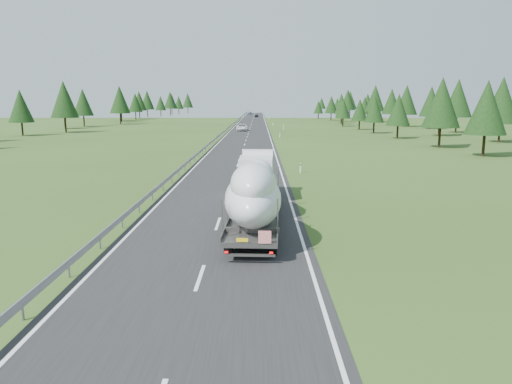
{
  "coord_description": "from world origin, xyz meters",
  "views": [
    {
      "loc": [
        2.38,
        -19.18,
        7.02
      ],
      "look_at": [
        2.21,
        9.17,
        1.86
      ],
      "focal_mm": 35.0,
      "sensor_mm": 36.0,
      "label": 1
    }
  ],
  "objects_px": {
    "boat_truck": "(256,187)",
    "distant_van": "(242,127)",
    "distant_car_dark": "(257,116)",
    "highway_sign": "(283,128)",
    "distant_car_blue": "(250,113)"
  },
  "relations": [
    {
      "from": "distant_car_blue",
      "to": "distant_car_dark",
      "type": "bearing_deg",
      "value": -91.61
    },
    {
      "from": "distant_van",
      "to": "distant_car_dark",
      "type": "distance_m",
      "value": 106.68
    },
    {
      "from": "boat_truck",
      "to": "distant_car_blue",
      "type": "bearing_deg",
      "value": 91.08
    },
    {
      "from": "highway_sign",
      "to": "distant_car_dark",
      "type": "height_order",
      "value": "highway_sign"
    },
    {
      "from": "highway_sign",
      "to": "distant_car_dark",
      "type": "bearing_deg",
      "value": 92.63
    },
    {
      "from": "boat_truck",
      "to": "distant_van",
      "type": "height_order",
      "value": "boat_truck"
    },
    {
      "from": "distant_car_dark",
      "to": "distant_car_blue",
      "type": "bearing_deg",
      "value": 99.58
    },
    {
      "from": "highway_sign",
      "to": "distant_car_dark",
      "type": "distance_m",
      "value": 129.07
    },
    {
      "from": "boat_truck",
      "to": "distant_car_blue",
      "type": "relative_size",
      "value": 4.48
    },
    {
      "from": "distant_car_dark",
      "to": "distant_car_blue",
      "type": "relative_size",
      "value": 0.95
    },
    {
      "from": "boat_truck",
      "to": "distant_car_dark",
      "type": "bearing_deg",
      "value": 90.27
    },
    {
      "from": "highway_sign",
      "to": "distant_car_dark",
      "type": "xyz_separation_m",
      "value": [
        -5.92,
        128.92,
        -1.15
      ]
    },
    {
      "from": "distant_car_dark",
      "to": "distant_car_blue",
      "type": "xyz_separation_m",
      "value": [
        -3.81,
        51.58,
        0.01
      ]
    },
    {
      "from": "highway_sign",
      "to": "distant_van",
      "type": "relative_size",
      "value": 0.44
    },
    {
      "from": "highway_sign",
      "to": "distant_car_dark",
      "type": "relative_size",
      "value": 0.68
    }
  ]
}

